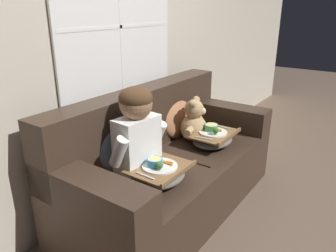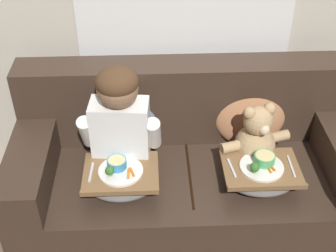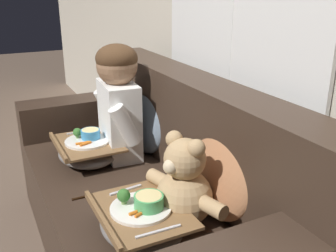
{
  "view_description": "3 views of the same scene",
  "coord_description": "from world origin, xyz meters",
  "views": [
    {
      "loc": [
        -1.9,
        -1.28,
        1.56
      ],
      "look_at": [
        0.05,
        0.09,
        0.67
      ],
      "focal_mm": 35.0,
      "sensor_mm": 36.0,
      "label": 1
    },
    {
      "loc": [
        -0.2,
        -1.95,
        2.22
      ],
      "look_at": [
        -0.12,
        -0.0,
        0.76
      ],
      "focal_mm": 50.0,
      "sensor_mm": 36.0,
      "label": 2
    },
    {
      "loc": [
        1.56,
        -0.61,
        1.37
      ],
      "look_at": [
        0.12,
        0.1,
        0.78
      ],
      "focal_mm": 42.0,
      "sensor_mm": 36.0,
      "label": 3
    }
  ],
  "objects": [
    {
      "name": "lap_tray_child",
      "position": [
        -0.37,
        -0.14,
        0.52
      ],
      "size": [
        0.39,
        0.32,
        0.18
      ],
      "color": "slate",
      "rests_on": "child_figure"
    },
    {
      "name": "lap_tray_teddy",
      "position": [
        0.37,
        -0.14,
        0.52
      ],
      "size": [
        0.41,
        0.32,
        0.18
      ],
      "color": "slate",
      "rests_on": "teddy_bear"
    },
    {
      "name": "throw_pillow_behind_teddy",
      "position": [
        0.37,
        0.23,
        0.66
      ],
      "size": [
        0.43,
        0.21,
        0.44
      ],
      "color": "#B2754C",
      "rests_on": "couch"
    },
    {
      "name": "throw_pillow_behind_child",
      "position": [
        -0.37,
        0.23,
        0.66
      ],
      "size": [
        0.43,
        0.21,
        0.44
      ],
      "color": "slate",
      "rests_on": "couch"
    },
    {
      "name": "wall_back_with_window",
      "position": [
        0.0,
        0.54,
        1.3
      ],
      "size": [
        8.0,
        0.08,
        2.6
      ],
      "color": "beige",
      "rests_on": "ground_plane"
    },
    {
      "name": "child_figure",
      "position": [
        -0.37,
        0.05,
        0.79
      ],
      "size": [
        0.45,
        0.23,
        0.62
      ],
      "color": "white",
      "rests_on": "couch"
    },
    {
      "name": "couch",
      "position": [
        0.0,
        0.06,
        0.35
      ],
      "size": [
        1.92,
        0.85,
        0.95
      ],
      "color": "#38281E",
      "rests_on": "ground_plane"
    },
    {
      "name": "teddy_bear",
      "position": [
        0.37,
        0.05,
        0.62
      ],
      "size": [
        0.41,
        0.3,
        0.38
      ],
      "color": "tan",
      "rests_on": "couch"
    },
    {
      "name": "ground_plane",
      "position": [
        0.0,
        0.0,
        0.0
      ],
      "size": [
        14.0,
        14.0,
        0.0
      ],
      "primitive_type": "plane",
      "color": "brown"
    }
  ]
}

